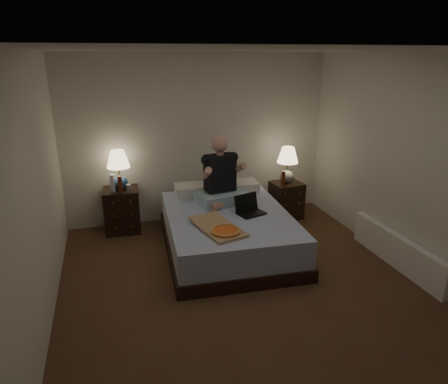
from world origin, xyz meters
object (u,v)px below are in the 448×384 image
object	(u,v)px
beer_bottle_right	(283,178)
radiator	(397,251)
lamp_right	(287,165)
pizza_box	(225,232)
nightstand_right	(286,200)
soda_can	(129,188)
beer_bottle_left	(120,184)
nightstand_left	(122,210)
person	(222,171)
water_bottle	(113,183)
laptop	(252,205)
lamp_left	(119,170)
bed	(228,231)

from	to	relation	value
beer_bottle_right	radiator	xyz separation A→B (m)	(0.77, -1.68, -0.49)
lamp_right	pizza_box	size ratio (longest dim) A/B	0.74
pizza_box	nightstand_right	bearing A→B (deg)	30.31
soda_can	beer_bottle_left	xyz separation A→B (m)	(-0.11, -0.01, 0.06)
nightstand_left	lamp_right	bearing A→B (deg)	-1.06
soda_can	beer_bottle_right	world-z (taller)	beer_bottle_right
beer_bottle_left	person	world-z (taller)	person
soda_can	radiator	bearing A→B (deg)	-31.79
water_bottle	laptop	bearing A→B (deg)	-31.72
lamp_left	nightstand_left	bearing A→B (deg)	-110.06
nightstand_left	lamp_left	xyz separation A→B (m)	(0.00, 0.01, 0.60)
soda_can	person	bearing A→B (deg)	-21.74
bed	person	size ratio (longest dim) A/B	2.21
soda_can	laptop	world-z (taller)	laptop
soda_can	person	size ratio (longest dim) A/B	0.11
nightstand_left	nightstand_right	distance (m)	2.51
lamp_left	radiator	xyz separation A→B (m)	(3.14, -2.02, -0.72)
soda_can	lamp_right	bearing A→B (deg)	-1.59
nightstand_right	water_bottle	bearing A→B (deg)	170.38
bed	person	distance (m)	0.82
soda_can	pizza_box	world-z (taller)	soda_can
person	pizza_box	distance (m)	1.11
water_bottle	laptop	size ratio (longest dim) A/B	0.74
beer_bottle_left	pizza_box	bearing A→B (deg)	-53.83
beer_bottle_right	pizza_box	size ratio (longest dim) A/B	0.30
lamp_right	water_bottle	distance (m)	2.60
bed	person	bearing A→B (deg)	89.72
nightstand_left	water_bottle	bearing A→B (deg)	-136.42
soda_can	water_bottle	bearing A→B (deg)	166.95
lamp_right	beer_bottle_left	xyz separation A→B (m)	(-2.50, 0.06, -0.10)
soda_can	radiator	size ratio (longest dim) A/B	0.06
lamp_left	laptop	xyz separation A→B (m)	(1.57, -1.13, -0.29)
water_bottle	person	size ratio (longest dim) A/B	0.27
lamp_left	person	world-z (taller)	person
lamp_left	nightstand_right	bearing A→B (deg)	-5.30
water_bottle	laptop	xyz separation A→B (m)	(1.68, -1.04, -0.13)
nightstand_left	beer_bottle_left	distance (m)	0.46
nightstand_right	lamp_right	size ratio (longest dim) A/B	1.03
nightstand_right	lamp_right	bearing A→B (deg)	87.29
nightstand_right	beer_bottle_left	world-z (taller)	beer_bottle_left
lamp_right	beer_bottle_right	world-z (taller)	lamp_right
soda_can	beer_bottle_right	xyz separation A→B (m)	(2.26, -0.20, 0.00)
lamp_left	soda_can	world-z (taller)	lamp_left
nightstand_left	water_bottle	xyz separation A→B (m)	(-0.10, -0.08, 0.45)
water_bottle	radiator	size ratio (longest dim) A/B	0.16
nightstand_left	radiator	world-z (taller)	nightstand_left
beer_bottle_right	radiator	world-z (taller)	beer_bottle_right
person	nightstand_left	bearing A→B (deg)	146.18
lamp_right	person	distance (m)	1.25
nightstand_right	soda_can	distance (m)	2.42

